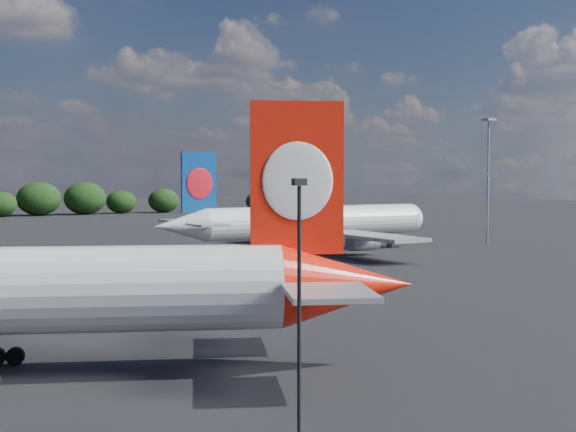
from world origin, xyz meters
name	(u,v)px	position (x,y,z in m)	size (l,w,h in m)	color
china_southern_airliner	(305,223)	(43.98, 58.92, 4.22)	(42.34, 40.18, 13.86)	silver
apron_lamp_post	(299,300)	(4.25, -10.75, 6.05)	(0.55, 0.30, 10.81)	black
floodlight_mast_near	(488,162)	(74.61, 55.93, 12.87)	(1.60, 1.60, 19.47)	gray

